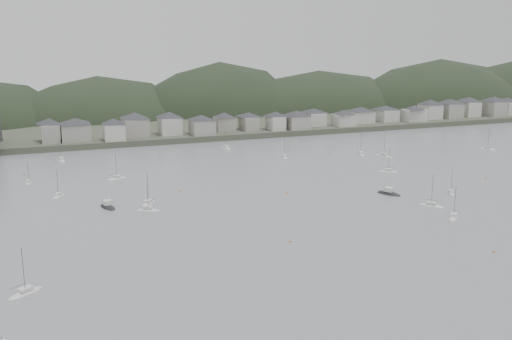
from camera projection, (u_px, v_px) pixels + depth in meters
name	position (u px, v px, depth m)	size (l,w,h in m)	color
ground	(373.00, 260.00, 131.23)	(900.00, 900.00, 0.00)	slate
far_shore_land	(143.00, 113.00, 398.70)	(900.00, 250.00, 3.00)	#383D2D
forested_ridge	(158.00, 136.00, 379.99)	(851.55, 103.94, 102.57)	black
waterfront_town	(269.00, 119.00, 313.87)	(451.48, 28.46, 12.92)	gray
sailboat_lead	(384.00, 156.00, 251.99)	(5.67, 9.55, 12.43)	silver
moored_fleet	(251.00, 191.00, 192.05)	(265.33, 168.99, 13.34)	silver
motor_launch_near	(389.00, 193.00, 189.01)	(6.60, 9.20, 4.07)	black
motor_launch_far	(108.00, 207.00, 173.55)	(5.38, 9.20, 4.06)	black
mooring_buoys	(290.00, 191.00, 192.85)	(163.14, 132.34, 0.70)	#BF7A3F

